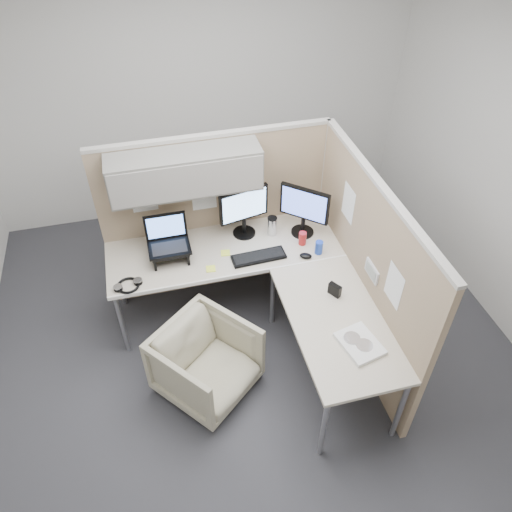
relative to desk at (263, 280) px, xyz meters
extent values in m
plane|color=#313136|center=(-0.12, -0.13, -0.69)|extent=(4.50, 4.50, 0.00)
cube|color=#9F8668|center=(-0.22, 0.77, 0.11)|extent=(2.00, 0.05, 1.60)
cube|color=#A8A399|center=(-0.22, 0.77, 0.93)|extent=(2.00, 0.06, 0.03)
cube|color=slate|center=(-0.47, 0.62, 0.73)|extent=(1.20, 0.34, 0.34)
cube|color=gray|center=(-0.47, 0.45, 0.73)|extent=(1.18, 0.01, 0.30)
plane|color=white|center=(-0.82, 0.75, 0.46)|extent=(0.26, 0.00, 0.26)
plane|color=white|center=(-0.32, 0.75, 0.39)|extent=(0.26, 0.00, 0.26)
cube|color=#9F8668|center=(0.78, -0.23, 0.11)|extent=(0.05, 2.00, 1.60)
cube|color=#A8A399|center=(0.78, -0.23, 0.93)|extent=(0.06, 2.00, 0.03)
cube|color=#A8A399|center=(0.78, 0.77, 0.11)|extent=(0.06, 0.06, 1.60)
cube|color=silver|center=(0.75, -0.38, 0.27)|extent=(0.02, 0.20, 0.12)
cube|color=gray|center=(0.73, -0.38, 0.27)|extent=(0.00, 0.16, 0.09)
plane|color=white|center=(0.75, 0.17, 0.51)|extent=(0.00, 0.26, 0.26)
plane|color=white|center=(0.75, -0.68, 0.41)|extent=(0.00, 0.26, 0.26)
cube|color=beige|center=(-0.22, 0.41, 0.03)|extent=(2.00, 0.68, 0.03)
cube|color=beige|center=(0.41, -0.58, 0.03)|extent=(0.68, 1.30, 0.03)
cube|color=white|center=(-0.22, 0.07, 0.03)|extent=(2.00, 0.02, 0.03)
cylinder|color=gray|center=(-1.17, 0.12, -0.34)|extent=(0.04, 0.04, 0.70)
cylinder|color=gray|center=(-1.17, 0.70, -0.34)|extent=(0.04, 0.04, 0.70)
cylinder|color=gray|center=(0.13, -1.18, -0.34)|extent=(0.04, 0.04, 0.70)
cylinder|color=gray|center=(0.71, -1.18, -0.34)|extent=(0.04, 0.04, 0.70)
cylinder|color=gray|center=(0.13, 0.12, -0.34)|extent=(0.04, 0.04, 0.70)
imported|color=#BEB597|center=(-0.56, -0.41, -0.34)|extent=(0.92, 0.91, 0.69)
cylinder|color=black|center=(-0.02, 0.57, 0.05)|extent=(0.20, 0.20, 0.02)
cylinder|color=black|center=(-0.02, 0.57, 0.13)|extent=(0.04, 0.04, 0.15)
cube|color=black|center=(-0.02, 0.57, 0.36)|extent=(0.44, 0.13, 0.30)
cube|color=#8FBDF7|center=(-0.01, 0.55, 0.36)|extent=(0.39, 0.09, 0.26)
cylinder|color=black|center=(0.48, 0.45, 0.05)|extent=(0.20, 0.20, 0.02)
cylinder|color=black|center=(0.48, 0.45, 0.13)|extent=(0.04, 0.04, 0.15)
cube|color=black|center=(0.48, 0.45, 0.36)|extent=(0.35, 0.32, 0.30)
cube|color=#5B79F7|center=(0.47, 0.44, 0.36)|extent=(0.30, 0.27, 0.26)
cube|color=black|center=(-0.69, 0.39, 0.16)|extent=(0.30, 0.24, 0.02)
cube|color=black|center=(-0.83, 0.39, 0.10)|extent=(0.02, 0.22, 0.12)
cube|color=black|center=(-0.55, 0.39, 0.10)|extent=(0.02, 0.22, 0.12)
cube|color=black|center=(-0.69, 0.39, 0.17)|extent=(0.34, 0.24, 0.02)
cube|color=black|center=(-0.69, 0.53, 0.29)|extent=(0.34, 0.06, 0.22)
cube|color=#598CF2|center=(-0.69, 0.52, 0.29)|extent=(0.30, 0.04, 0.18)
cube|color=black|center=(0.02, 0.22, 0.05)|extent=(0.46, 0.17, 0.02)
ellipsoid|color=black|center=(0.41, 0.13, 0.06)|extent=(0.12, 0.10, 0.04)
cylinder|color=silver|center=(0.22, 0.50, 0.13)|extent=(0.08, 0.08, 0.17)
cylinder|color=black|center=(0.22, 0.50, 0.22)|extent=(0.08, 0.08, 0.01)
cylinder|color=#1E3FA5|center=(0.53, 0.16, 0.10)|extent=(0.07, 0.07, 0.12)
cylinder|color=#B21E1E|center=(0.44, 0.31, 0.10)|extent=(0.07, 0.07, 0.12)
cube|color=#F1FF43|center=(-0.39, 0.19, 0.05)|extent=(0.08, 0.08, 0.01)
cube|color=#F1FF43|center=(-0.23, 0.35, 0.05)|extent=(0.09, 0.09, 0.01)
torus|color=black|center=(-1.06, 0.16, 0.06)|extent=(0.22, 0.22, 0.02)
cylinder|color=black|center=(-1.13, 0.14, 0.06)|extent=(0.07, 0.07, 0.03)
cylinder|color=black|center=(-0.98, 0.17, 0.06)|extent=(0.07, 0.07, 0.03)
cube|color=white|center=(0.48, -0.83, 0.06)|extent=(0.31, 0.36, 0.03)
cylinder|color=silver|center=(0.50, -0.86, 0.07)|extent=(0.12, 0.12, 0.00)
cylinder|color=silver|center=(0.44, -0.78, 0.08)|extent=(0.12, 0.12, 0.00)
cube|color=black|center=(0.48, -0.33, 0.09)|extent=(0.09, 0.11, 0.10)
cube|color=white|center=(0.47, -0.34, 0.09)|extent=(0.05, 0.07, 0.08)
camera|label=1|loc=(-0.77, -2.77, 2.85)|focal=35.00mm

